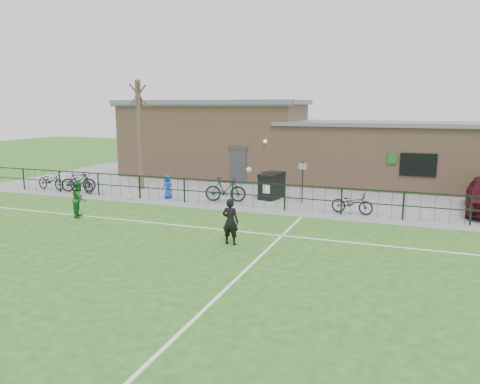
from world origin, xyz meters
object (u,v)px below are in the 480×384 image
(sign_post, at_px, (302,182))
(bicycle_a, at_px, (51,181))
(wheelie_bin_right, at_px, (269,188))
(bicycle_d, at_px, (225,189))
(bicycle_e, at_px, (352,203))
(wheelie_bin_left, at_px, (274,186))
(bicycle_c, at_px, (81,182))
(ball_ground, at_px, (130,197))
(outfield_player, at_px, (79,199))
(bicycle_b, at_px, (78,181))
(spectator_child, at_px, (168,187))
(bare_tree, at_px, (140,135))

(sign_post, height_order, bicycle_a, sign_post)
(wheelie_bin_right, height_order, bicycle_a, wheelie_bin_right)
(bicycle_d, distance_m, bicycle_e, 6.12)
(wheelie_bin_left, xyz_separation_m, bicycle_c, (-10.05, -2.31, -0.07))
(ball_ground, bearing_deg, wheelie_bin_right, 20.00)
(wheelie_bin_right, relative_size, outfield_player, 0.79)
(wheelie_bin_left, xyz_separation_m, bicycle_b, (-10.35, -2.17, -0.05))
(bicycle_b, bearing_deg, spectator_child, -109.54)
(sign_post, bearing_deg, ball_ground, -165.00)
(bare_tree, relative_size, bicycle_b, 3.20)
(outfield_player, height_order, ball_ground, outfield_player)
(bicycle_d, distance_m, outfield_player, 6.78)
(sign_post, relative_size, ball_ground, 8.23)
(bicycle_c, height_order, outfield_player, outfield_player)
(wheelie_bin_right, relative_size, bicycle_e, 0.67)
(sign_post, bearing_deg, bicycle_b, -173.13)
(bicycle_a, relative_size, bicycle_c, 0.92)
(bicycle_d, height_order, spectator_child, bicycle_d)
(wheelie_bin_right, xyz_separation_m, sign_post, (1.71, -0.17, 0.40))
(bicycle_b, height_order, bicycle_c, bicycle_b)
(sign_post, xyz_separation_m, bicycle_a, (-13.86, -1.46, -0.50))
(bicycle_a, bearing_deg, spectator_child, -83.23)
(ball_ground, bearing_deg, outfield_player, -88.00)
(spectator_child, bearing_deg, wheelie_bin_left, 28.09)
(bicycle_e, distance_m, ball_ground, 10.85)
(bicycle_a, bearing_deg, bare_tree, -59.48)
(bare_tree, height_order, wheelie_bin_right, bare_tree)
(wheelie_bin_right, xyz_separation_m, outfield_player, (-6.41, -6.25, 0.14))
(bicycle_d, distance_m, spectator_child, 3.03)
(wheelie_bin_left, distance_m, ball_ground, 7.25)
(bicycle_a, xyz_separation_m, spectator_child, (7.31, 0.08, 0.10))
(bicycle_d, xyz_separation_m, outfield_player, (-4.58, -5.00, 0.14))
(sign_post, xyz_separation_m, outfield_player, (-8.12, -6.08, -0.26))
(bare_tree, distance_m, bicycle_c, 4.02)
(sign_post, bearing_deg, bicycle_c, -172.29)
(bare_tree, distance_m, bicycle_e, 12.35)
(wheelie_bin_left, relative_size, sign_post, 0.61)
(bicycle_a, bearing_deg, bicycle_b, -83.52)
(spectator_child, bearing_deg, wheelie_bin_right, 22.63)
(wheelie_bin_left, bearing_deg, ball_ground, -137.43)
(sign_post, bearing_deg, wheelie_bin_left, 156.27)
(bicycle_a, xyz_separation_m, bicycle_d, (10.32, 0.38, 0.10))
(wheelie_bin_left, bearing_deg, sign_post, -5.11)
(sign_post, distance_m, bicycle_a, 13.94)
(wheelie_bin_left, xyz_separation_m, bicycle_a, (-12.21, -2.18, -0.11))
(bicycle_c, height_order, ball_ground, bicycle_c)
(bare_tree, bearing_deg, wheelie_bin_left, 1.01)
(wheelie_bin_right, relative_size, bicycle_c, 0.58)
(sign_post, height_order, bicycle_c, sign_post)
(bicycle_a, distance_m, spectator_child, 7.31)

